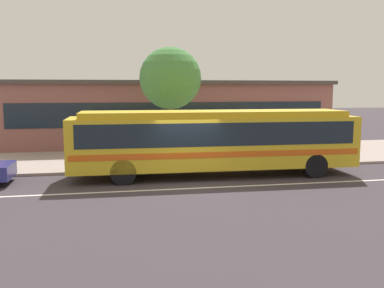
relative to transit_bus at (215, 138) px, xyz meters
name	(u,v)px	position (x,y,z in m)	size (l,w,h in m)	color
ground_plane	(188,184)	(-1.39, -1.30, -1.61)	(120.00, 120.00, 0.00)	#3B333B
sidewalk_slab	(166,156)	(-1.39, 5.35, -1.55)	(60.00, 8.00, 0.12)	#A3928A
lane_stripe_center	(192,188)	(-1.39, -2.10, -1.61)	(56.00, 0.16, 0.01)	silver
transit_bus	(215,138)	(0.00, 0.00, 0.00)	(12.03, 2.73, 2.77)	gold
pedestrian_waiting_near_sign	(267,142)	(3.18, 2.24, -0.49)	(0.48, 0.48, 1.71)	navy
bus_stop_sign	(308,130)	(5.16, 1.93, 0.07)	(0.17, 0.43, 2.44)	gray
street_tree_near_stop	(170,79)	(-1.26, 4.37, 2.59)	(3.16, 3.16, 5.68)	brown
station_building	(166,112)	(-0.64, 11.13, 0.49)	(21.05, 7.06, 4.20)	#87524C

